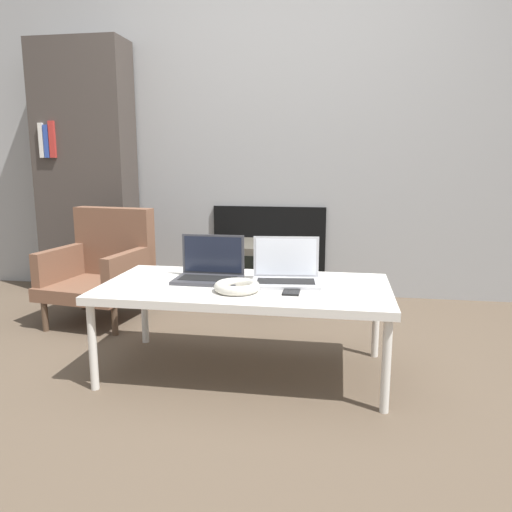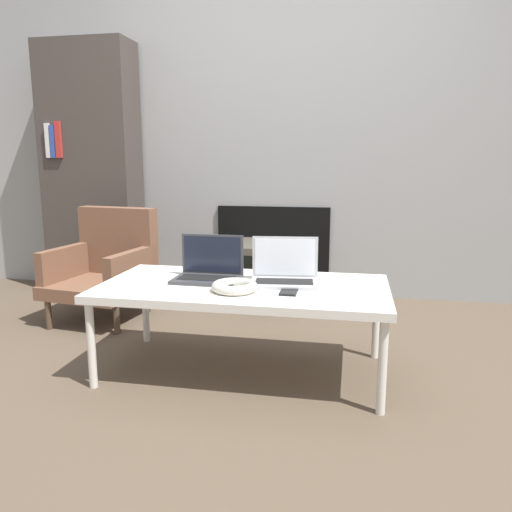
% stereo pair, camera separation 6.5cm
% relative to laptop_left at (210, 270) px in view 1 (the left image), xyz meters
% --- Properties ---
extents(ground_plane, '(14.00, 14.00, 0.00)m').
position_rel_laptop_left_xyz_m(ground_plane, '(0.18, -0.23, -0.47)').
color(ground_plane, brown).
extents(wall_back, '(7.00, 0.08, 2.60)m').
position_rel_laptop_left_xyz_m(wall_back, '(0.18, 1.43, 0.81)').
color(wall_back, '#999999').
rests_on(wall_back, ground_plane).
extents(table, '(1.31, 0.67, 0.42)m').
position_rel_laptop_left_xyz_m(table, '(0.18, -0.06, -0.08)').
color(table, silver).
rests_on(table, ground_plane).
extents(laptop_left, '(0.31, 0.21, 0.21)m').
position_rel_laptop_left_xyz_m(laptop_left, '(0.00, 0.00, 0.00)').
color(laptop_left, '#38383D').
rests_on(laptop_left, table).
extents(laptop_right, '(0.33, 0.24, 0.21)m').
position_rel_laptop_left_xyz_m(laptop_right, '(0.36, -0.00, 0.00)').
color(laptop_right, '#B2B2B7').
rests_on(laptop_right, table).
extents(headphones, '(0.20, 0.20, 0.04)m').
position_rel_laptop_left_xyz_m(headphones, '(0.17, -0.19, -0.03)').
color(headphones, beige).
rests_on(headphones, table).
extents(phone, '(0.07, 0.12, 0.01)m').
position_rel_laptop_left_xyz_m(phone, '(0.41, -0.17, -0.04)').
color(phone, black).
rests_on(phone, table).
extents(tv, '(0.47, 0.50, 0.42)m').
position_rel_laptop_left_xyz_m(tv, '(0.09, 1.13, -0.26)').
color(tv, '#4C473D').
rests_on(tv, ground_plane).
extents(armchair, '(0.61, 0.62, 0.69)m').
position_rel_laptop_left_xyz_m(armchair, '(-0.85, 0.61, -0.13)').
color(armchair, brown).
rests_on(armchair, ground_plane).
extents(bookshelf, '(0.68, 0.32, 1.83)m').
position_rel_laptop_left_xyz_m(bookshelf, '(-1.26, 1.23, 0.44)').
color(bookshelf, '#3F3833').
rests_on(bookshelf, ground_plane).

